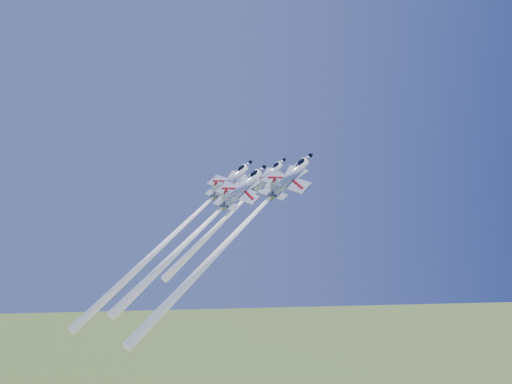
{
  "coord_description": "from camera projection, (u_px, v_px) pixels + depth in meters",
  "views": [
    {
      "loc": [
        -13.35,
        -123.09,
        89.06
      ],
      "look_at": [
        0.0,
        0.0,
        88.41
      ],
      "focal_mm": 40.0,
      "sensor_mm": 36.0,
      "label": 1
    }
  ],
  "objects": [
    {
      "name": "jet_lead",
      "position": [
        235.0,
        209.0,
        123.89
      ],
      "size": [
        22.79,
        25.49,
        29.14
      ],
      "rotation": [
        0.64,
        0.28,
        -0.68
      ],
      "color": "white"
    },
    {
      "name": "jet_slot",
      "position": [
        203.0,
        227.0,
        112.03
      ],
      "size": [
        24.86,
        27.7,
        31.62
      ],
      "rotation": [
        0.64,
        0.28,
        -0.68
      ],
      "color": "white"
    },
    {
      "name": "jet_left",
      "position": [
        179.0,
        229.0,
        117.74
      ],
      "size": [
        28.03,
        32.33,
        37.24
      ],
      "rotation": [
        0.64,
        0.28,
        -0.68
      ],
      "color": "white"
    },
    {
      "name": "jet_right",
      "position": [
        239.0,
        230.0,
        108.39
      ],
      "size": [
        29.38,
        33.59,
        38.61
      ],
      "rotation": [
        0.64,
        0.28,
        -0.68
      ],
      "color": "white"
    }
  ]
}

